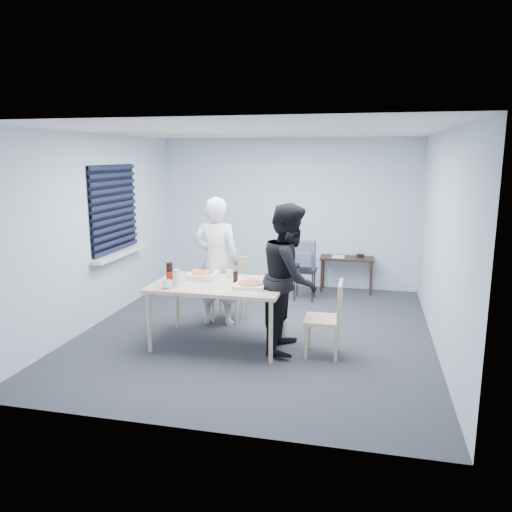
% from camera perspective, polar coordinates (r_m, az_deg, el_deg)
% --- Properties ---
extents(room, '(5.00, 5.00, 5.00)m').
position_cam_1_polar(room, '(7.55, -15.69, 4.43)').
color(room, '#2B2C30').
rests_on(room, ground).
extents(dining_table, '(1.59, 1.01, 0.77)m').
position_cam_1_polar(dining_table, '(6.13, -4.24, -3.66)').
color(dining_table, tan).
rests_on(dining_table, ground).
extents(chair_far, '(0.42, 0.42, 0.89)m').
position_cam_1_polar(chair_far, '(7.14, -3.05, -3.13)').
color(chair_far, tan).
rests_on(chair_far, ground).
extents(chair_right, '(0.42, 0.42, 0.89)m').
position_cam_1_polar(chair_right, '(5.87, 8.51, -6.52)').
color(chair_right, tan).
rests_on(chair_right, ground).
extents(person_white, '(0.65, 0.42, 1.77)m').
position_cam_1_polar(person_white, '(6.82, -4.52, -0.63)').
color(person_white, silver).
rests_on(person_white, ground).
extents(person_black, '(0.47, 0.86, 1.77)m').
position_cam_1_polar(person_black, '(5.93, 3.89, -2.49)').
color(person_black, black).
rests_on(person_black, ground).
extents(side_table, '(0.90, 0.40, 0.60)m').
position_cam_1_polar(side_table, '(8.65, 10.36, -0.64)').
color(side_table, '#371F19').
rests_on(side_table, ground).
extents(stool, '(0.37, 0.37, 0.51)m').
position_cam_1_polar(stool, '(8.09, 5.59, -2.26)').
color(stool, black).
rests_on(stool, ground).
extents(backpack, '(0.33, 0.24, 0.46)m').
position_cam_1_polar(backpack, '(8.00, 5.62, 0.03)').
color(backpack, slate).
rests_on(backpack, stool).
extents(pizza_box_a, '(0.35, 0.35, 0.09)m').
position_cam_1_polar(pizza_box_a, '(6.36, -6.08, -2.19)').
color(pizza_box_a, white).
rests_on(pizza_box_a, dining_table).
extents(pizza_box_b, '(0.37, 0.37, 0.05)m').
position_cam_1_polar(pizza_box_b, '(5.94, -0.60, -3.28)').
color(pizza_box_b, white).
rests_on(pizza_box_b, dining_table).
extents(mug_a, '(0.17, 0.17, 0.10)m').
position_cam_1_polar(mug_a, '(5.95, -10.12, -3.19)').
color(mug_a, white).
rests_on(mug_a, dining_table).
extents(mug_b, '(0.10, 0.10, 0.09)m').
position_cam_1_polar(mug_b, '(6.39, -3.02, -2.03)').
color(mug_b, white).
rests_on(mug_b, dining_table).
extents(cola_glass, '(0.07, 0.07, 0.14)m').
position_cam_1_polar(cola_glass, '(6.14, -2.36, -2.36)').
color(cola_glass, black).
rests_on(cola_glass, dining_table).
extents(soda_bottle, '(0.08, 0.08, 0.26)m').
position_cam_1_polar(soda_bottle, '(6.13, -9.84, -2.00)').
color(soda_bottle, black).
rests_on(soda_bottle, dining_table).
extents(plastic_cups, '(0.11, 0.11, 0.20)m').
position_cam_1_polar(plastic_cups, '(6.04, -9.01, -2.44)').
color(plastic_cups, silver).
rests_on(plastic_cups, dining_table).
extents(rubber_band, '(0.06, 0.06, 0.00)m').
position_cam_1_polar(rubber_band, '(5.76, -2.47, -4.00)').
color(rubber_band, red).
rests_on(rubber_band, dining_table).
extents(papers, '(0.24, 0.31, 0.00)m').
position_cam_1_polar(papers, '(8.63, 9.38, -0.08)').
color(papers, white).
rests_on(papers, side_table).
extents(black_box, '(0.13, 0.10, 0.05)m').
position_cam_1_polar(black_box, '(8.65, 11.85, 0.02)').
color(black_box, black).
rests_on(black_box, side_table).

